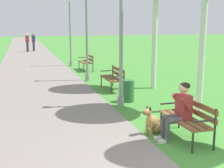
{
  "coord_description": "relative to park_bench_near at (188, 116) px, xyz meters",
  "views": [
    {
      "loc": [
        -2.83,
        -4.01,
        2.45
      ],
      "look_at": [
        -0.58,
        3.44,
        0.9
      ],
      "focal_mm": 48.24,
      "sensor_mm": 36.0,
      "label": 1
    }
  ],
  "objects": [
    {
      "name": "lamp_post_near",
      "position": [
        -0.55,
        2.92,
        1.52
      ],
      "size": [
        0.24,
        0.24,
        3.93
      ],
      "color": "gray",
      "rests_on": "ground"
    },
    {
      "name": "paved_path",
      "position": [
        -2.74,
        22.56,
        -0.49
      ],
      "size": [
        3.77,
        60.0,
        0.04
      ],
      "primitive_type": "cube",
      "color": "gray",
      "rests_on": "ground"
    },
    {
      "name": "lamp_post_far",
      "position": [
        -0.57,
        12.19,
        1.56
      ],
      "size": [
        0.24,
        0.24,
        3.99
      ],
      "color": "gray",
      "rests_on": "ground"
    },
    {
      "name": "person_seated_on_near_bench",
      "position": [
        -0.21,
        0.04,
        0.17
      ],
      "size": [
        0.74,
        0.49,
        1.25
      ],
      "color": "#4C4C51",
      "rests_on": "ground"
    },
    {
      "name": "park_bench_mid",
      "position": [
        -0.08,
        5.23,
        0.0
      ],
      "size": [
        0.55,
        1.5,
        0.85
      ],
      "color": "brown",
      "rests_on": "ground"
    },
    {
      "name": "lamp_post_mid",
      "position": [
        -0.63,
        7.3,
        1.5
      ],
      "size": [
        0.24,
        0.24,
        3.88
      ],
      "color": "gray",
      "rests_on": "ground"
    },
    {
      "name": "dog_shepherd",
      "position": [
        -0.56,
        0.49,
        -0.25
      ],
      "size": [
        0.79,
        0.46,
        0.71
      ],
      "color": "#B27F47",
      "rests_on": "ground"
    },
    {
      "name": "litter_bin",
      "position": [
        -0.14,
        3.39,
        -0.16
      ],
      "size": [
        0.36,
        0.36,
        0.7
      ],
      "primitive_type": "cylinder",
      "color": "#2D6638",
      "rests_on": "ground"
    },
    {
      "name": "park_bench_far",
      "position": [
        -0.02,
        10.34,
        0.0
      ],
      "size": [
        0.55,
        1.5,
        0.85
      ],
      "color": "brown",
      "rests_on": "ground"
    },
    {
      "name": "park_bench_near",
      "position": [
        0.0,
        0.0,
        0.0
      ],
      "size": [
        0.55,
        1.5,
        0.85
      ],
      "color": "brown",
      "rests_on": "ground"
    },
    {
      "name": "pedestrian_further_distant",
      "position": [
        -2.8,
        22.38,
        0.33
      ],
      "size": [
        0.32,
        0.22,
        1.65
      ],
      "color": "#383842",
      "rests_on": "ground"
    },
    {
      "name": "pedestrian_distant",
      "position": [
        -2.24,
        23.02,
        0.33
      ],
      "size": [
        0.32,
        0.22,
        1.65
      ],
      "color": "#383842",
      "rests_on": "ground"
    }
  ]
}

